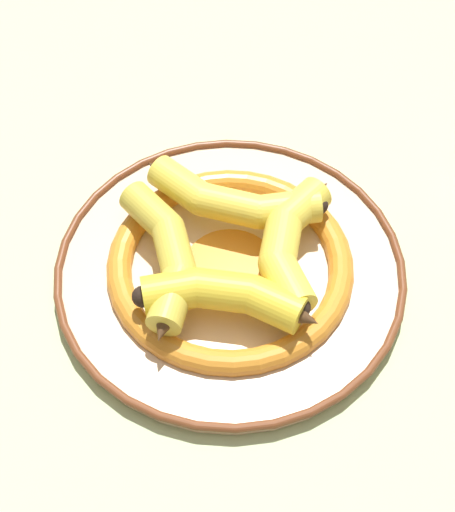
{
  "coord_description": "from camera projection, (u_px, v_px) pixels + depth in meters",
  "views": [
    {
      "loc": [
        0.45,
        -0.1,
        0.62
      ],
      "look_at": [
        0.03,
        -0.0,
        0.03
      ],
      "focal_mm": 50.0,
      "sensor_mm": 36.0,
      "label": 1
    }
  ],
  "objects": [
    {
      "name": "ground_plane",
      "position": [
        225.0,
        255.0,
        0.77
      ],
      "size": [
        2.8,
        2.8,
        0.0
      ],
      "primitive_type": "plane",
      "color": "#B2C693"
    },
    {
      "name": "decorative_bowl",
      "position": [
        228.0,
        267.0,
        0.75
      ],
      "size": [
        0.37,
        0.37,
        0.03
      ],
      "color": "beige",
      "rests_on": "ground_plane"
    },
    {
      "name": "banana_a",
      "position": [
        166.0,
        255.0,
        0.71
      ],
      "size": [
        0.2,
        0.06,
        0.04
      ],
      "rotation": [
        0.0,
        0.0,
        3.17
      ],
      "color": "gold",
      "rests_on": "decorative_bowl"
    },
    {
      "name": "banana_b",
      "position": [
        229.0,
        199.0,
        0.76
      ],
      "size": [
        0.13,
        0.19,
        0.04
      ],
      "rotation": [
        0.0,
        0.0,
        1.06
      ],
      "color": "yellow",
      "rests_on": "decorative_bowl"
    },
    {
      "name": "banana_c",
      "position": [
        290.0,
        241.0,
        0.72
      ],
      "size": [
        0.17,
        0.11,
        0.04
      ],
      "rotation": [
        0.0,
        0.0,
        -0.41
      ],
      "color": "yellow",
      "rests_on": "decorative_bowl"
    },
    {
      "name": "banana_d",
      "position": [
        227.0,
        296.0,
        0.68
      ],
      "size": [
        0.1,
        0.18,
        0.04
      ],
      "rotation": [
        0.0,
        0.0,
        -1.94
      ],
      "color": "yellow",
      "rests_on": "decorative_bowl"
    }
  ]
}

